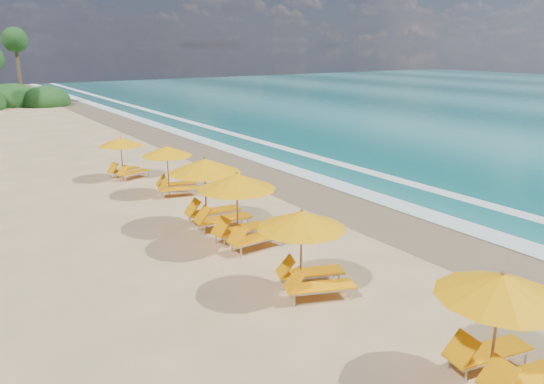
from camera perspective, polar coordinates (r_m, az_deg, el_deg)
ground at (r=18.79m, az=0.00°, el=-3.52°), size 160.00×160.00×0.00m
wet_sand at (r=21.16m, az=9.05°, el=-1.47°), size 4.00×160.00×0.01m
surf_foam at (r=23.01m, az=14.02°, el=-0.27°), size 4.00×160.00×0.01m
station_0 at (r=10.72m, az=24.20°, el=-12.88°), size 2.89×2.77×2.39m
station_1 at (r=13.30m, az=3.98°, el=-5.98°), size 3.00×2.95×2.32m
station_2 at (r=16.32m, az=-3.28°, el=-1.40°), size 2.78×2.59×2.50m
station_3 at (r=18.22m, az=-6.77°, el=0.49°), size 2.95×2.77×2.58m
station_4 at (r=22.59m, az=-10.99°, el=2.78°), size 2.74×2.66×2.20m
station_5 at (r=25.92m, az=-15.97°, el=3.99°), size 2.63×2.56×2.09m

